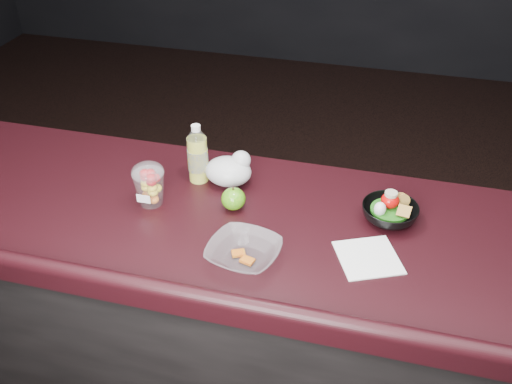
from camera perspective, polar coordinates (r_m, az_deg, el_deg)
counter at (r=2.04m, az=0.86°, el=-14.34°), size 4.06×0.71×1.02m
lemonade_bottle at (r=1.84m, az=-5.84°, el=3.45°), size 0.07×0.07×0.20m
fruit_cup at (r=1.75m, az=-10.64°, el=0.83°), size 0.10×0.10×0.14m
green_apple at (r=1.72m, az=-2.27°, el=-0.69°), size 0.07×0.07×0.08m
plastic_bag at (r=1.83m, az=-2.62°, el=2.22°), size 0.15×0.12×0.11m
snack_bowl at (r=1.72m, az=13.20°, el=-1.91°), size 0.22×0.22×0.09m
takeout_bowl at (r=1.55m, az=-1.24°, el=-6.09°), size 0.22×0.22×0.05m
paper_napkin at (r=1.59m, az=11.15°, el=-6.45°), size 0.21×0.21×0.00m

